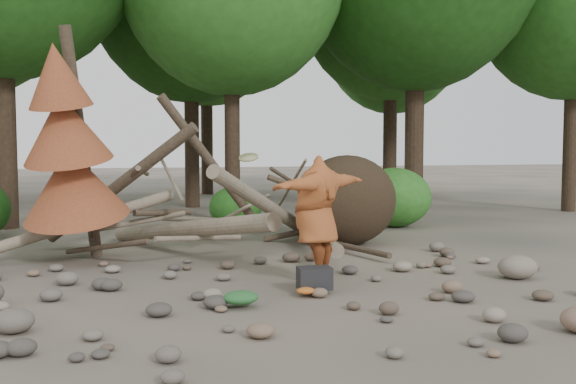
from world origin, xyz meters
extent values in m
plane|color=#514C44|center=(0.00, 0.00, 0.00)|extent=(120.00, 120.00, 0.00)
ellipsoid|color=#332619|center=(2.60, 4.30, 0.99)|extent=(2.20, 1.87, 1.98)
cylinder|color=gray|center=(-1.00, 3.70, 0.55)|extent=(2.61, 5.11, 1.08)
cylinder|color=gray|center=(0.80, 4.20, 0.90)|extent=(3.18, 3.71, 1.90)
cylinder|color=brown|center=(-2.20, 4.60, 1.40)|extent=(3.08, 1.91, 2.49)
cylinder|color=gray|center=(1.60, 3.50, 0.35)|extent=(1.13, 4.98, 0.43)
cylinder|color=brown|center=(-0.30, 4.80, 1.80)|extent=(2.39, 1.03, 2.89)
cylinder|color=gray|center=(-3.00, 4.00, 0.70)|extent=(3.71, 0.86, 1.20)
cylinder|color=#4C3F30|center=(-2.50, 3.50, 0.30)|extent=(1.52, 1.70, 0.49)
cylinder|color=gray|center=(0.20, 4.40, 0.80)|extent=(1.57, 0.85, 0.69)
cylinder|color=#4C3F30|center=(1.80, 4.90, 1.20)|extent=(1.92, 1.25, 1.10)
cylinder|color=gray|center=(-1.20, 4.20, 1.50)|extent=(0.37, 1.42, 0.85)
cylinder|color=#4C3F30|center=(2.20, 3.20, 0.15)|extent=(0.79, 2.54, 0.12)
cylinder|color=gray|center=(-0.80, 3.10, 0.45)|extent=(1.78, 1.11, 0.29)
cylinder|color=#4C3F30|center=(-2.90, 3.80, 2.20)|extent=(0.67, 1.13, 4.35)
cone|color=brown|center=(-3.06, 3.49, 1.50)|extent=(2.06, 2.13, 1.86)
cone|color=brown|center=(-3.16, 3.28, 2.50)|extent=(1.71, 1.78, 1.65)
cone|color=brown|center=(-3.26, 3.09, 3.40)|extent=(1.23, 1.30, 1.41)
cylinder|color=#38281C|center=(-5.00, 9.50, 4.48)|extent=(0.56, 0.56, 8.96)
cylinder|color=#38281C|center=(1.00, 9.20, 3.57)|extent=(0.44, 0.44, 7.14)
cylinder|color=#38281C|center=(7.00, 9.80, 4.72)|extent=(0.60, 0.60, 9.45)
cylinder|color=#38281C|center=(12.50, 9.30, 3.85)|extent=(0.46, 0.46, 7.70)
cylinder|color=#38281C|center=(0.50, 14.20, 4.27)|extent=(0.52, 0.52, 8.54)
cylinder|color=#38281C|center=(8.00, 13.80, 4.06)|extent=(0.50, 0.50, 8.12)
cylinder|color=#38281C|center=(2.00, 20.50, 4.38)|extent=(0.54, 0.54, 8.75)
cylinder|color=#38281C|center=(11.00, 20.00, 3.92)|extent=(0.46, 0.46, 7.84)
ellipsoid|color=#28671D|center=(11.00, 20.00, 8.06)|extent=(7.17, 7.17, 8.60)
ellipsoid|color=#28671D|center=(0.80, 7.80, 0.56)|extent=(1.40, 1.40, 1.12)
ellipsoid|color=#337A26|center=(5.00, 7.00, 0.80)|extent=(2.00, 2.00, 1.60)
imported|color=#9A4B22|center=(0.68, 0.63, 1.05)|extent=(2.29, 1.98, 1.94)
cylinder|color=#9A9661|center=(-0.46, 0.40, 2.00)|extent=(0.31, 0.32, 0.16)
cube|color=black|center=(0.46, 0.06, 0.16)|extent=(0.51, 0.36, 0.33)
ellipsoid|color=#265F2B|center=(-0.77, -0.49, 0.09)|extent=(0.48, 0.40, 0.18)
ellipsoid|color=#B75B1F|center=(0.25, -0.17, 0.05)|extent=(0.27, 0.22, 0.10)
ellipsoid|color=#635B52|center=(-3.54, -0.92, 0.14)|extent=(0.48, 0.43, 0.29)
ellipsoid|color=gray|center=(3.98, 0.15, 0.19)|extent=(0.65, 0.58, 0.39)
camera|label=1|loc=(-2.47, -8.79, 2.15)|focal=40.00mm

